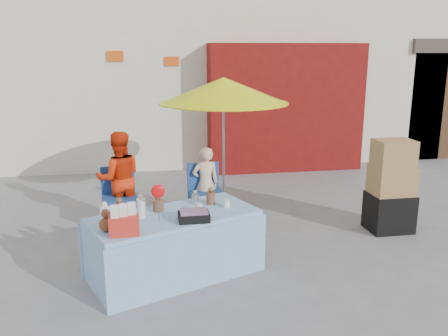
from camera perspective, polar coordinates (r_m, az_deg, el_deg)
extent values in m
plane|color=slate|center=(5.83, -1.80, -11.13)|extent=(80.00, 80.00, 0.00)
cube|color=silver|center=(12.25, -6.58, 12.96)|extent=(12.00, 5.00, 4.50)
cube|color=maroon|center=(9.94, 7.43, 7.17)|extent=(3.20, 0.60, 2.60)
cube|color=#4C331E|center=(13.41, 23.07, 7.53)|extent=(2.60, 3.00, 2.40)
cube|color=#3F3833|center=(13.34, 23.64, 13.28)|extent=(2.80, 3.20, 0.30)
cube|color=#D74C12|center=(9.72, -12.95, 12.99)|extent=(0.32, 0.04, 0.20)
cube|color=#D74C12|center=(9.73, -6.28, 12.67)|extent=(0.28, 0.04, 0.18)
cube|color=#9CCAF9|center=(5.40, -5.97, -9.17)|extent=(2.00, 1.45, 0.72)
cube|color=#9CCAF9|center=(5.06, -3.81, -11.07)|extent=(1.75, 0.74, 0.67)
cube|color=#9CCAF9|center=(5.76, -7.84, -7.94)|extent=(1.75, 0.74, 0.67)
cylinder|color=white|center=(5.12, -14.12, -5.50)|extent=(0.14, 0.14, 0.17)
cylinder|color=brown|center=(5.26, -12.45, -4.96)|extent=(0.15, 0.15, 0.15)
cylinder|color=white|center=(5.19, -9.92, -4.78)|extent=(0.13, 0.13, 0.21)
cylinder|color=brown|center=(5.37, -7.92, -4.46)|extent=(0.16, 0.16, 0.13)
cylinder|color=#B2B2B7|center=(5.59, -3.49, -3.70)|extent=(0.11, 0.11, 0.12)
cylinder|color=brown|center=(5.56, -1.61, -3.63)|extent=(0.14, 0.14, 0.14)
cylinder|color=white|center=(5.33, -3.06, -4.75)|extent=(0.10, 0.10, 0.09)
cylinder|color=white|center=(5.46, 0.29, -4.28)|extent=(0.10, 0.10, 0.09)
sphere|color=brown|center=(4.89, -13.98, -6.62)|extent=(0.14, 0.14, 0.14)
ellipsoid|color=red|center=(4.94, -7.94, -2.80)|extent=(0.15, 0.10, 0.14)
cube|color=red|center=(4.74, -11.93, -6.85)|extent=(0.32, 0.23, 0.19)
cube|color=black|center=(5.05, -3.65, -5.87)|extent=(0.39, 0.34, 0.09)
cube|color=navy|center=(6.96, -12.34, -5.18)|extent=(0.53, 0.52, 0.45)
cube|color=navy|center=(7.05, -12.68, -1.34)|extent=(0.48, 0.10, 0.40)
cube|color=navy|center=(7.01, -2.05, -4.72)|extent=(0.53, 0.52, 0.45)
cube|color=navy|center=(7.09, -2.54, -0.91)|extent=(0.48, 0.10, 0.40)
imported|color=red|center=(6.97, -12.49, -1.22)|extent=(0.72, 0.60, 1.37)
imported|color=beige|center=(7.05, -2.24, -1.84)|extent=(0.43, 0.31, 1.10)
cylinder|color=gray|center=(7.13, -0.04, 2.09)|extent=(0.04, 0.04, 2.00)
cone|color=#DAE20B|center=(7.00, -0.04, 9.32)|extent=(1.90, 1.90, 0.38)
cylinder|color=#DAE20B|center=(7.01, -0.04, 7.85)|extent=(1.90, 1.90, 0.02)
cube|color=black|center=(7.07, 19.24, -5.01)|extent=(0.59, 0.48, 0.53)
cube|color=#9F7347|center=(6.93, 19.55, -1.35)|extent=(0.56, 0.43, 0.40)
cube|color=#9F7347|center=(6.82, 19.75, 1.70)|extent=(0.51, 0.39, 0.36)
ellipsoid|color=yellow|center=(5.90, -13.02, -9.45)|extent=(0.83, 0.72, 0.33)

